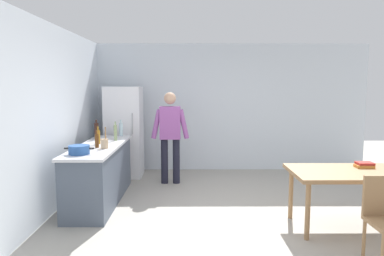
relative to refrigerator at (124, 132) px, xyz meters
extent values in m
plane|color=#9E998E|center=(1.90, -2.40, -0.90)|extent=(14.00, 14.00, 0.00)
cube|color=silver|center=(1.90, 0.60, 0.45)|extent=(6.40, 0.12, 2.70)
cube|color=silver|center=(-0.70, -2.20, 0.45)|extent=(0.12, 5.60, 2.70)
cube|color=#4C5666|center=(-0.10, -1.60, -0.47)|extent=(0.60, 2.12, 0.86)
cube|color=silver|center=(-0.10, -1.60, -0.02)|extent=(0.64, 2.20, 0.04)
cube|color=white|center=(0.00, 0.00, 0.00)|extent=(0.70, 0.64, 1.80)
cylinder|color=#B2B2B7|center=(0.22, -0.34, 0.20)|extent=(0.02, 0.02, 0.40)
cylinder|color=#1E1E2D|center=(0.84, -0.55, -0.48)|extent=(0.13, 0.13, 0.84)
cylinder|color=#1E1E2D|center=(1.06, -0.55, -0.48)|extent=(0.13, 0.13, 0.84)
cube|color=#99519E|center=(0.95, -0.55, 0.24)|extent=(0.38, 0.22, 0.60)
sphere|color=tan|center=(0.95, -0.55, 0.69)|extent=(0.22, 0.22, 0.22)
cylinder|color=#99519E|center=(0.70, -0.59, 0.22)|extent=(0.20, 0.09, 0.55)
cylinder|color=#99519E|center=(1.20, -0.59, 0.22)|extent=(0.20, 0.09, 0.55)
cube|color=#9E754C|center=(3.30, -2.70, -0.18)|extent=(1.40, 0.90, 0.05)
cylinder|color=#9E754C|center=(2.70, -3.05, -0.55)|extent=(0.06, 0.06, 0.70)
cylinder|color=#9E754C|center=(2.70, -2.35, -0.55)|extent=(0.06, 0.06, 0.70)
cylinder|color=#9E754C|center=(3.90, -2.35, -0.55)|extent=(0.06, 0.06, 0.70)
cylinder|color=#9E754C|center=(3.12, -3.57, -0.68)|extent=(0.04, 0.04, 0.45)
cube|color=#9E754C|center=(3.30, -3.56, -0.20)|extent=(0.42, 0.04, 0.42)
cylinder|color=#285193|center=(-0.18, -2.34, 0.06)|extent=(0.28, 0.28, 0.12)
cube|color=black|center=(-0.35, -2.34, 0.08)|extent=(0.06, 0.03, 0.02)
cube|color=black|center=(-0.01, -2.34, 0.08)|extent=(0.06, 0.03, 0.02)
cylinder|color=tan|center=(0.05, -1.89, 0.07)|extent=(0.11, 0.11, 0.14)
cylinder|color=olive|center=(0.07, -1.89, 0.21)|extent=(0.02, 0.05, 0.22)
cylinder|color=olive|center=(0.07, -1.90, 0.21)|extent=(0.02, 0.04, 0.22)
cylinder|color=gray|center=(0.06, -1.12, 0.13)|extent=(0.06, 0.06, 0.26)
cylinder|color=gray|center=(0.06, -1.12, 0.29)|extent=(0.02, 0.02, 0.06)
cylinder|color=#5B3314|center=(-0.08, -1.83, 0.10)|extent=(0.06, 0.06, 0.20)
cylinder|color=#5B3314|center=(-0.08, -1.83, 0.23)|extent=(0.02, 0.02, 0.06)
cylinder|color=#996619|center=(-0.14, -1.50, 0.11)|extent=(0.06, 0.06, 0.22)
cylinder|color=#996619|center=(-0.14, -1.50, 0.25)|extent=(0.03, 0.03, 0.06)
cylinder|color=silver|center=(0.05, -0.60, 0.12)|extent=(0.07, 0.07, 0.24)
cylinder|color=silver|center=(0.05, -0.60, 0.27)|extent=(0.03, 0.03, 0.06)
cylinder|color=black|center=(-0.30, -0.98, 0.14)|extent=(0.08, 0.08, 0.28)
cylinder|color=black|center=(-0.30, -0.98, 0.31)|extent=(0.03, 0.03, 0.06)
cube|color=orange|center=(3.60, -2.52, -0.13)|extent=(0.22, 0.15, 0.04)
cube|color=#B22D28|center=(3.62, -2.50, -0.10)|extent=(0.21, 0.16, 0.03)
camera|label=1|loc=(1.31, -7.10, 0.92)|focal=33.44mm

